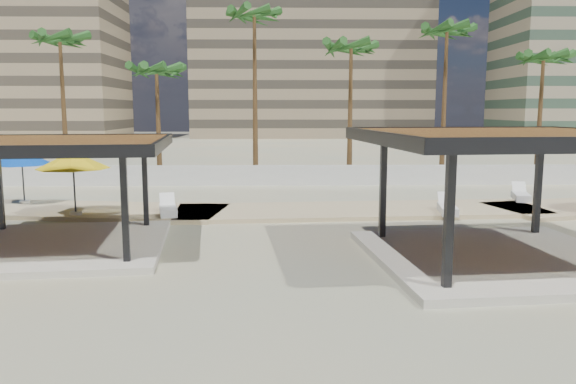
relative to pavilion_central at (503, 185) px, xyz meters
name	(u,v)px	position (x,y,z in m)	size (l,w,h in m)	color
ground	(330,253)	(-4.89, 1.15, -2.31)	(200.00, 200.00, 0.00)	tan
promenade	(358,208)	(-2.89, 8.82, -2.25)	(44.45, 7.97, 0.24)	#C6B284
boundary_wall	(304,175)	(-4.89, 17.15, -1.71)	(56.00, 0.30, 1.20)	silver
building_mid	(310,50)	(-0.89, 79.15, 11.96)	(38.00, 16.00, 30.40)	#847259
pavilion_central	(503,185)	(0.00, 0.00, 0.00)	(8.33, 8.33, 3.87)	beige
pavilion_west	(54,184)	(-13.65, 1.81, -0.18)	(7.79, 7.79, 3.56)	beige
umbrella_a	(22,157)	(-18.26, 9.94, -0.01)	(2.86, 2.86, 2.47)	beige
umbrella_b	(73,160)	(-14.86, 6.95, 0.12)	(3.62, 3.62, 2.61)	beige
lounger_a	(168,210)	(-11.07, 7.00, -1.95)	(1.09, 2.11, 0.76)	white
lounger_b	(447,208)	(0.61, 7.00, -1.95)	(0.96, 2.09, 0.76)	white
lounger_d	(521,196)	(5.20, 10.40, -1.95)	(1.15, 2.12, 0.76)	white
palm_b	(60,45)	(-19.89, 19.85, 6.11)	(3.00, 3.00, 9.61)	brown
palm_c	(157,75)	(-13.89, 19.25, 4.30)	(3.00, 3.00, 7.68)	brown
palm_d	(254,22)	(-7.89, 20.05, 7.56)	(3.00, 3.00, 11.16)	brown
palm_e	(351,53)	(-1.89, 19.55, 5.64)	(3.00, 3.00, 9.10)	brown
palm_f	(447,37)	(4.11, 19.75, 6.64)	(3.00, 3.00, 10.17)	brown
palm_g	(543,63)	(10.11, 19.35, 5.07)	(3.00, 3.00, 8.49)	brown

